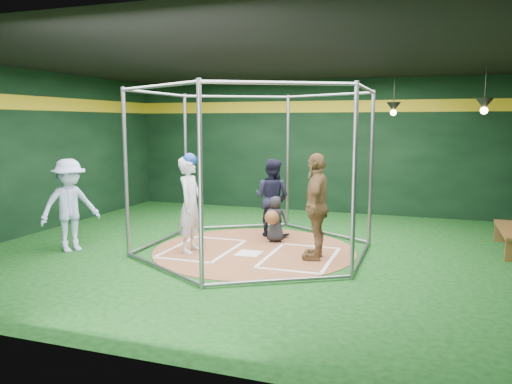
% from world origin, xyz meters
% --- Properties ---
extents(room_shell, '(10.10, 9.10, 3.53)m').
position_xyz_m(room_shell, '(0.00, 0.01, 1.75)').
color(room_shell, '#0C390E').
rests_on(room_shell, ground).
extents(clay_disc, '(3.80, 3.80, 0.01)m').
position_xyz_m(clay_disc, '(0.00, 0.00, 0.01)').
color(clay_disc, '#965836').
rests_on(clay_disc, ground).
extents(home_plate, '(0.43, 0.43, 0.01)m').
position_xyz_m(home_plate, '(0.00, -0.30, 0.02)').
color(home_plate, white).
rests_on(home_plate, clay_disc).
extents(batter_box_left, '(1.17, 1.77, 0.01)m').
position_xyz_m(batter_box_left, '(-0.95, -0.25, 0.02)').
color(batter_box_left, white).
rests_on(batter_box_left, clay_disc).
extents(batter_box_right, '(1.17, 1.77, 0.01)m').
position_xyz_m(batter_box_right, '(0.95, -0.25, 0.02)').
color(batter_box_right, white).
rests_on(batter_box_right, clay_disc).
extents(batting_cage, '(4.05, 4.67, 3.00)m').
position_xyz_m(batting_cage, '(-0.00, -0.00, 1.50)').
color(batting_cage, gray).
rests_on(batting_cage, ground).
extents(pendant_lamp_near, '(0.34, 0.34, 0.90)m').
position_xyz_m(pendant_lamp_near, '(2.20, 3.60, 2.74)').
color(pendant_lamp_near, black).
rests_on(pendant_lamp_near, room_shell).
extents(pendant_lamp_far, '(0.34, 0.34, 0.90)m').
position_xyz_m(pendant_lamp_far, '(4.00, 2.00, 2.74)').
color(pendant_lamp_far, black).
rests_on(pendant_lamp_far, room_shell).
extents(batter_figure, '(0.46, 0.67, 1.83)m').
position_xyz_m(batter_figure, '(-1.07, -0.50, 0.92)').
color(batter_figure, silver).
rests_on(batter_figure, clay_disc).
extents(visitor_leopard, '(0.55, 1.13, 1.86)m').
position_xyz_m(visitor_leopard, '(1.22, -0.20, 0.94)').
color(visitor_leopard, '#9E7644').
rests_on(visitor_leopard, clay_disc).
extents(catcher_figure, '(0.52, 0.60, 0.93)m').
position_xyz_m(catcher_figure, '(0.18, 0.73, 0.49)').
color(catcher_figure, black).
rests_on(catcher_figure, clay_disc).
extents(umpire, '(0.89, 0.75, 1.63)m').
position_xyz_m(umpire, '(-0.04, 1.24, 0.83)').
color(umpire, black).
rests_on(umpire, clay_disc).
extents(bystander_blue, '(1.10, 1.29, 1.73)m').
position_xyz_m(bystander_blue, '(-3.23, -1.15, 0.87)').
color(bystander_blue, '#AFC3E8').
rests_on(bystander_blue, ground).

